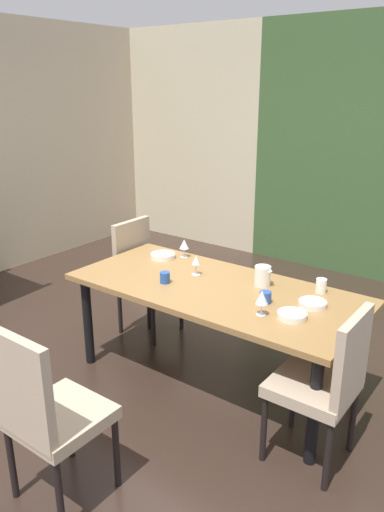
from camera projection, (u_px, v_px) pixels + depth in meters
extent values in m
cube|color=#2E211B|center=(140.00, 368.00, 3.86)|extent=(5.61, 6.01, 0.02)
cube|color=beige|center=(189.00, 138.00, 6.63)|extent=(2.12, 0.10, 2.78)
cube|color=olive|center=(215.00, 289.00, 3.45)|extent=(2.04, 0.93, 0.04)
cylinder|color=black|center=(150.00, 291.00, 4.37)|extent=(0.07, 0.07, 0.71)
cylinder|color=black|center=(359.00, 356.00, 3.33)|extent=(0.07, 0.07, 0.71)
cylinder|color=black|center=(88.00, 321.00, 3.82)|extent=(0.07, 0.07, 0.71)
cylinder|color=black|center=(314.00, 410.00, 2.78)|extent=(0.07, 0.07, 0.71)
cube|color=tan|center=(312.00, 387.00, 2.79)|extent=(0.44, 0.44, 0.07)
cube|color=tan|center=(352.00, 359.00, 2.60)|extent=(0.05, 0.42, 0.49)
cylinder|color=black|center=(264.00, 428.00, 2.84)|extent=(0.04, 0.04, 0.43)
cylinder|color=black|center=(293.00, 397.00, 3.13)|extent=(0.04, 0.04, 0.43)
cylinder|color=black|center=(327.00, 457.00, 2.62)|extent=(0.04, 0.04, 0.43)
cylinder|color=black|center=(353.00, 420.00, 2.91)|extent=(0.04, 0.04, 0.43)
cube|color=tan|center=(150.00, 281.00, 4.28)|extent=(0.44, 0.44, 0.07)
cube|color=tan|center=(132.00, 249.00, 4.31)|extent=(0.05, 0.42, 0.51)
cylinder|color=black|center=(181.00, 306.00, 4.40)|extent=(0.04, 0.04, 0.43)
cylinder|color=black|center=(153.00, 322.00, 4.11)|extent=(0.04, 0.04, 0.43)
cylinder|color=black|center=(149.00, 296.00, 4.61)|extent=(0.04, 0.04, 0.43)
cylinder|color=black|center=(120.00, 310.00, 4.32)|extent=(0.04, 0.04, 0.43)
cube|color=tan|center=(61.00, 417.00, 2.54)|extent=(0.44, 0.44, 0.07)
cube|color=tan|center=(21.00, 390.00, 2.29)|extent=(0.42, 0.05, 0.55)
cylinder|color=black|center=(69.00, 425.00, 2.87)|extent=(0.04, 0.04, 0.43)
cylinder|color=black|center=(116.00, 452.00, 2.66)|extent=(0.04, 0.04, 0.43)
cylinder|color=black|center=(12.00, 463.00, 2.58)|extent=(0.04, 0.04, 0.43)
cylinder|color=black|center=(60.00, 497.00, 2.37)|extent=(0.04, 0.04, 0.43)
cylinder|color=silver|center=(184.00, 257.00, 4.03)|extent=(0.06, 0.06, 0.00)
cylinder|color=silver|center=(184.00, 252.00, 4.02)|extent=(0.01, 0.01, 0.07)
cone|color=silver|center=(184.00, 244.00, 3.99)|extent=(0.08, 0.08, 0.07)
cylinder|color=silver|center=(261.00, 315.00, 3.02)|extent=(0.06, 0.06, 0.00)
cylinder|color=silver|center=(261.00, 309.00, 3.01)|extent=(0.01, 0.01, 0.07)
cone|color=silver|center=(262.00, 297.00, 2.98)|extent=(0.08, 0.08, 0.09)
cylinder|color=silver|center=(196.00, 274.00, 3.66)|extent=(0.06, 0.06, 0.00)
cylinder|color=silver|center=(196.00, 269.00, 3.64)|extent=(0.01, 0.01, 0.08)
cone|color=silver|center=(196.00, 260.00, 3.62)|extent=(0.06, 0.06, 0.07)
cylinder|color=white|center=(292.00, 315.00, 2.97)|extent=(0.18, 0.18, 0.04)
cylinder|color=white|center=(313.00, 304.00, 3.13)|extent=(0.17, 0.17, 0.04)
cylinder|color=white|center=(163.00, 256.00, 4.00)|extent=(0.20, 0.20, 0.04)
cylinder|color=white|center=(321.00, 286.00, 3.33)|extent=(0.07, 0.07, 0.10)
cylinder|color=#234A97|center=(165.00, 278.00, 3.49)|extent=(0.07, 0.07, 0.08)
cylinder|color=#294A9A|center=(265.00, 297.00, 3.18)|extent=(0.08, 0.08, 0.08)
cylinder|color=white|center=(263.00, 276.00, 3.44)|extent=(0.11, 0.11, 0.14)
cone|color=white|center=(270.00, 269.00, 3.39)|extent=(0.04, 0.04, 0.03)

